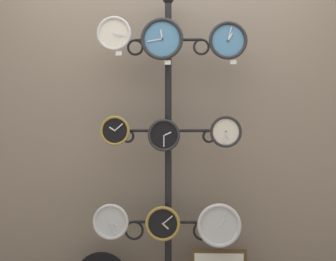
# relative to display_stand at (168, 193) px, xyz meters

# --- Properties ---
(shop_wall) EXTENTS (4.40, 0.04, 2.80)m
(shop_wall) POSITION_rel_display_stand_xyz_m (0.00, 0.16, 0.62)
(shop_wall) COLOR gray
(shop_wall) RESTS_ON ground_plane
(display_stand) EXTENTS (0.63, 0.39, 2.13)m
(display_stand) POSITION_rel_display_stand_xyz_m (0.00, 0.00, 0.00)
(display_stand) COLOR black
(display_stand) RESTS_ON ground_plane
(clock_top_left) EXTENTS (0.23, 0.04, 0.23)m
(clock_top_left) POSITION_rel_display_stand_xyz_m (-0.35, -0.10, 1.05)
(clock_top_left) COLOR silver
(clock_top_center) EXTENTS (0.28, 0.04, 0.28)m
(clock_top_center) POSITION_rel_display_stand_xyz_m (-0.04, -0.11, 1.01)
(clock_top_center) COLOR #4C84B2
(clock_top_right) EXTENTS (0.25, 0.04, 0.25)m
(clock_top_right) POSITION_rel_display_stand_xyz_m (0.39, -0.09, 1.00)
(clock_top_right) COLOR #4C84B2
(clock_middle_left) EXTENTS (0.19, 0.04, 0.19)m
(clock_middle_left) POSITION_rel_display_stand_xyz_m (-0.34, -0.09, 0.42)
(clock_middle_left) COLOR black
(clock_middle_center) EXTENTS (0.21, 0.04, 0.21)m
(clock_middle_center) POSITION_rel_display_stand_xyz_m (-0.03, -0.09, 0.39)
(clock_middle_center) COLOR black
(clock_middle_right) EXTENTS (0.21, 0.04, 0.21)m
(clock_middle_right) POSITION_rel_display_stand_xyz_m (0.37, -0.09, 0.41)
(clock_middle_right) COLOR silver
(clock_bottom_left) EXTENTS (0.23, 0.04, 0.23)m
(clock_bottom_left) POSITION_rel_display_stand_xyz_m (-0.37, -0.10, -0.17)
(clock_bottom_left) COLOR silver
(clock_bottom_center) EXTENTS (0.23, 0.04, 0.23)m
(clock_bottom_center) POSITION_rel_display_stand_xyz_m (-0.03, -0.08, -0.18)
(clock_bottom_center) COLOR black
(clock_bottom_right) EXTENTS (0.28, 0.04, 0.28)m
(clock_bottom_right) POSITION_rel_display_stand_xyz_m (0.33, -0.11, -0.19)
(clock_bottom_right) COLOR silver
(price_tag_upper) EXTENTS (0.04, 0.00, 0.03)m
(price_tag_upper) POSITION_rel_display_stand_xyz_m (-0.32, -0.10, 0.92)
(price_tag_upper) COLOR white
(price_tag_mid) EXTENTS (0.04, 0.00, 0.03)m
(price_tag_mid) POSITION_rel_display_stand_xyz_m (0.00, -0.11, 0.86)
(price_tag_mid) COLOR white
(price_tag_lower) EXTENTS (0.04, 0.00, 0.03)m
(price_tag_lower) POSITION_rel_display_stand_xyz_m (0.42, -0.09, 0.86)
(price_tag_lower) COLOR white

